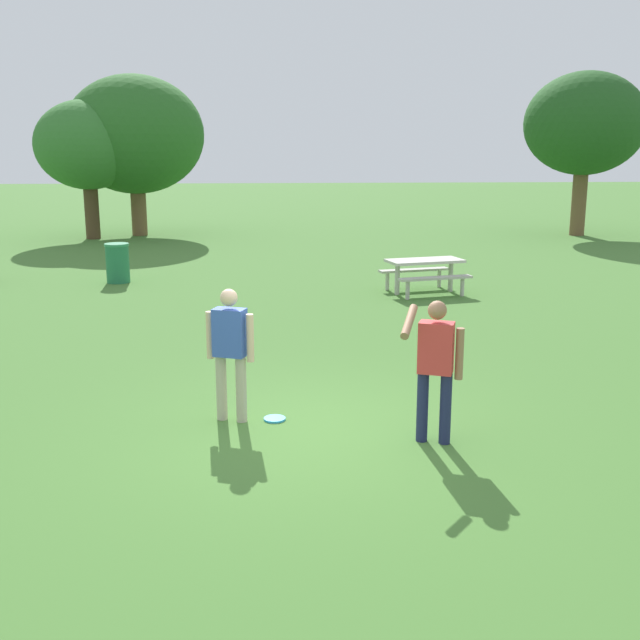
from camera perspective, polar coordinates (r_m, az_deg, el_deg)
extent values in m
plane|color=#447530|center=(9.12, -1.01, -8.28)|extent=(120.00, 120.00, 0.00)
cylinder|color=#B7AD93|center=(9.44, -7.36, -5.00)|extent=(0.13, 0.13, 0.82)
cylinder|color=#B7AD93|center=(9.34, -5.90, -5.16)|extent=(0.13, 0.13, 0.82)
cube|color=#3856B7|center=(9.20, -6.75, -0.93)|extent=(0.43, 0.34, 0.58)
sphere|color=beige|center=(9.11, -6.82, 1.67)|extent=(0.21, 0.21, 0.21)
cylinder|color=beige|center=(9.31, -8.21, -1.12)|extent=(0.09, 0.09, 0.58)
cylinder|color=beige|center=(9.11, -5.23, -1.35)|extent=(0.09, 0.09, 0.58)
cylinder|color=#1E234C|center=(8.74, 9.34, -6.55)|extent=(0.13, 0.13, 0.82)
cylinder|color=#1E234C|center=(8.77, 7.65, -6.42)|extent=(0.13, 0.13, 0.82)
cube|color=#D83838|center=(8.55, 8.65, -2.05)|extent=(0.43, 0.34, 0.58)
sphere|color=#9E7051|center=(8.45, 8.74, 0.73)|extent=(0.21, 0.21, 0.21)
cylinder|color=#9E7051|center=(8.54, 10.36, -2.50)|extent=(0.09, 0.09, 0.58)
cylinder|color=#9E7051|center=(8.25, 6.67, -0.11)|extent=(0.29, 0.57, 0.28)
cylinder|color=#2D9EDB|center=(9.49, -3.40, -7.37)|extent=(0.27, 0.27, 0.03)
cube|color=beige|center=(17.48, 7.82, 4.40)|extent=(1.83, 1.13, 0.06)
cube|color=#B6B2A8|center=(17.01, 8.62, 3.11)|extent=(1.71, 0.65, 0.05)
cube|color=#B6B2A8|center=(18.04, 7.01, 3.72)|extent=(1.71, 0.65, 0.05)
cylinder|color=#B6B2A8|center=(17.27, 5.79, 3.05)|extent=(0.11, 0.11, 0.71)
cylinder|color=#B6B2A8|center=(16.77, 6.55, 2.23)|extent=(0.09, 0.09, 0.41)
cylinder|color=#B6B2A8|center=(17.82, 5.05, 2.90)|extent=(0.09, 0.09, 0.41)
cylinder|color=#B6B2A8|center=(17.83, 9.72, 3.24)|extent=(0.11, 0.11, 0.71)
cylinder|color=#B6B2A8|center=(17.35, 10.56, 2.45)|extent=(0.09, 0.09, 0.41)
cylinder|color=#B6B2A8|center=(18.36, 8.88, 3.09)|extent=(0.09, 0.09, 0.41)
cylinder|color=#237047|center=(19.36, -14.86, 4.04)|extent=(0.56, 0.56, 0.90)
cylinder|color=#2E8657|center=(19.30, -14.94, 5.45)|extent=(0.59, 0.59, 0.06)
cylinder|color=#4C3823|center=(28.72, -16.67, 8.11)|extent=(0.51, 0.51, 2.29)
ellipsoid|color=#33702D|center=(28.64, -16.95, 12.39)|extent=(3.65, 3.65, 3.10)
cylinder|color=brown|center=(29.41, -13.38, 8.39)|extent=(0.56, 0.56, 2.29)
ellipsoid|color=#286023|center=(29.33, -13.64, 13.29)|extent=(5.00, 5.00, 4.25)
cylinder|color=brown|center=(30.18, 18.77, 8.71)|extent=(0.53, 0.53, 2.86)
ellipsoid|color=#21511E|center=(30.13, 19.14, 13.68)|extent=(4.34, 4.34, 3.69)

